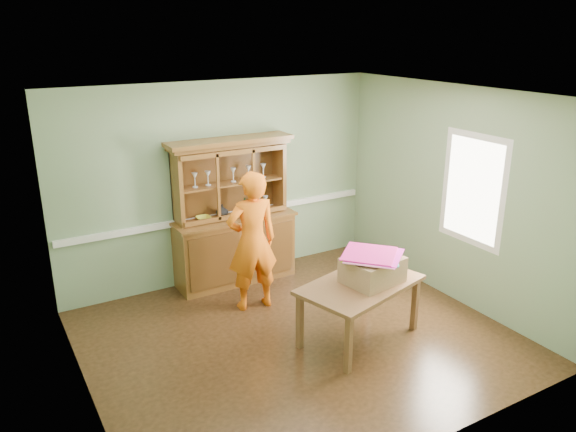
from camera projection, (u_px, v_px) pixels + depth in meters
floor at (299, 338)px, 6.33m from camera, size 4.50×4.50×0.00m
ceiling at (300, 96)px, 5.46m from camera, size 4.50×4.50×0.00m
wall_back at (222, 183)px, 7.54m from camera, size 4.50×0.00×4.50m
wall_left at (76, 271)px, 4.83m from camera, size 0.00×4.00×4.00m
wall_right at (454, 195)px, 6.97m from camera, size 0.00×4.00×4.00m
wall_front at (436, 303)px, 4.26m from camera, size 4.50×0.00×4.50m
chair_rail at (224, 215)px, 7.66m from camera, size 4.41×0.05×0.08m
framed_map at (70, 238)px, 5.02m from camera, size 0.03×0.60×0.46m
window_panel at (473, 190)px, 6.67m from camera, size 0.03×0.96×1.36m
china_hutch at (234, 232)px, 7.58m from camera, size 1.68×0.56×1.98m
dining_table at (360, 290)px, 6.16m from camera, size 1.53×1.15×0.68m
cardboard_box at (373, 270)px, 6.13m from camera, size 0.67×0.57×0.28m
kite_stack at (372, 256)px, 6.07m from camera, size 0.77×0.77×0.05m
person at (252, 241)px, 6.79m from camera, size 0.68×0.48×1.75m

